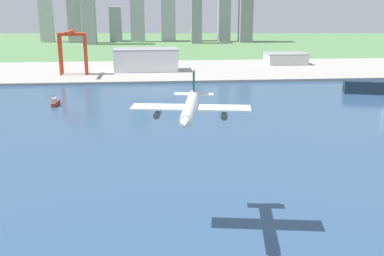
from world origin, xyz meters
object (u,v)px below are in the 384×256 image
Objects in this scene: warehouse_main at (146,60)px; warehouse_annex at (286,58)px; port_crane_red at (72,43)px; airplane_landing at (190,108)px; tugboat_small at (55,102)px.

warehouse_main is 1.45× the size of warehouse_annex.
warehouse_main is at bearing -166.75° from warehouse_annex.
port_crane_red reaches higher than warehouse_main.
airplane_landing is 0.92× the size of warehouse_annex.
tugboat_small is 128.64m from port_crane_red.
airplane_landing is 2.53× the size of tugboat_small.
port_crane_red reaches higher than warehouse_annex.
warehouse_annex is at bearing 69.53° from airplane_landing.
warehouse_annex is at bearing 13.81° from port_crane_red.
warehouse_annex is (139.74, 374.42, -33.62)m from airplane_landing.
port_crane_red is at bearing 92.45° from tugboat_small.
warehouse_annex is (156.52, 36.86, -5.15)m from warehouse_main.
tugboat_small is 0.38× the size of port_crane_red.
tugboat_small is (-81.54, 193.95, -39.94)m from airplane_landing.
warehouse_main is 160.89m from warehouse_annex.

